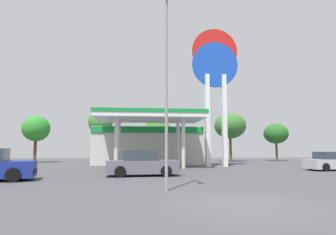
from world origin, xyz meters
The scene contains 11 objects.
ground_plane centered at (0.00, 0.00, 0.00)m, with size 90.00×90.00×0.00m, color #47474C.
gas_station centered at (-2.16, 22.65, 2.27)m, with size 11.22×11.80×4.84m.
station_pole_sign centered at (4.06, 18.08, 8.44)m, with size 4.39×0.56×13.13m.
car_0 centered at (-2.94, 9.42, 0.69)m, with size 4.38×2.17×1.53m.
car_2 centered at (11.41, 12.48, 0.63)m, with size 4.08×2.15×1.40m.
tree_0 centered at (-15.35, 28.04, 4.03)m, with size 3.22×3.22×5.59m.
tree_1 centered at (-7.84, 28.77, 4.95)m, with size 3.04×3.04×6.51m.
tree_2 centered at (-0.71, 28.05, 3.81)m, with size 3.35×3.35×5.33m.
tree_3 centered at (8.73, 28.30, 4.60)m, with size 4.06×4.06×6.26m.
tree_4 centered at (15.53, 29.56, 3.67)m, with size 3.26×3.26×5.04m.
corner_streetlamp centered at (-2.09, 2.76, 4.65)m, with size 0.24×1.48×7.85m.
Camera 1 is at (-3.23, -8.57, 1.61)m, focal length 31.37 mm.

